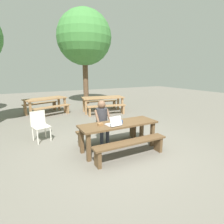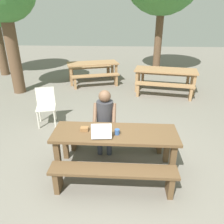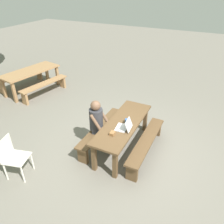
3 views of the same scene
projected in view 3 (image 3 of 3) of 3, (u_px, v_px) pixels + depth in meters
The scene contains 12 objects.
ground_plane at pixel (122, 147), 5.44m from camera, with size 30.00×30.00×0.00m, color slate.
picnic_table_front at pixel (123, 126), 5.12m from camera, with size 2.07×0.69×0.73m.
bench_near at pixel (146, 143), 5.05m from camera, with size 1.90×0.30×0.44m.
bench_far at pixel (101, 130), 5.48m from camera, with size 1.90×0.30×0.44m.
laptop at pixel (124, 126), 4.82m from camera, with size 0.35×0.36×0.24m.
small_pouch at pixel (112, 133), 4.66m from camera, with size 0.13×0.09×0.06m.
coffee_mug at pixel (126, 121), 5.04m from camera, with size 0.08×0.08×0.09m.
person_seated at pixel (97, 121), 5.09m from camera, with size 0.42×0.41×1.25m.
plastic_chair at pixel (13, 156), 4.46m from camera, with size 0.54×0.54×0.89m.
picnic_table_mid at pixel (31, 73), 7.86m from camera, with size 2.16×1.17×0.77m.
bench_mid_south at pixel (44, 86), 7.67m from camera, with size 1.87×0.62×0.46m.
bench_mid_north at pixel (21, 77), 8.36m from camera, with size 1.87×0.62×0.46m.
Camera 3 is at (-3.89, -1.62, 3.55)m, focal length 35.57 mm.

